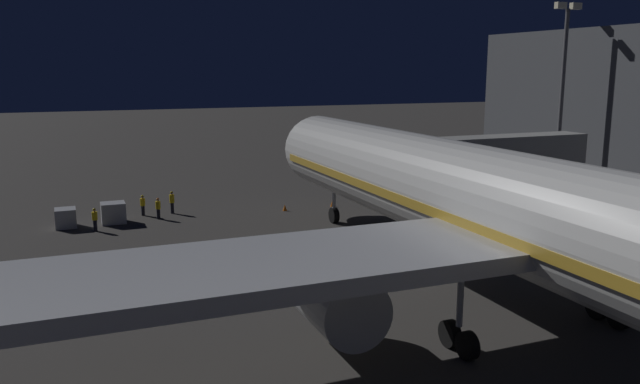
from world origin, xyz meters
name	(u,v)px	position (x,y,z in m)	size (l,w,h in m)	color
ground_plane	(408,264)	(0.00, 0.00, 0.00)	(320.00, 320.00, 0.00)	#383533
airliner_at_gate	(530,219)	(0.00, 10.67, 5.28)	(48.92, 57.41, 18.37)	silver
jet_bridge	(470,154)	(-9.96, -8.05, 5.39)	(18.06, 3.40, 6.93)	#9E9E99
apron_floodlight_mast	(563,84)	(-25.50, -15.50, 10.43)	(2.90, 0.50, 17.98)	#59595E
baggage_container_near_belt	(66,218)	(19.52, -17.89, 0.73)	(1.51, 1.62, 1.45)	#B7BABF
baggage_container_mid_row	(113,213)	(16.05, -17.96, 0.81)	(1.82, 1.59, 1.63)	#B7BABF
ground_crew_near_nose_gear	(158,207)	(12.60, -18.01, 0.95)	(0.40, 0.40, 1.74)	black
ground_crew_by_belt_loader	(143,204)	(13.61, -19.74, 0.95)	(0.40, 0.40, 1.72)	black
ground_crew_marshaller_fwd	(172,201)	(11.25, -19.61, 1.04)	(0.40, 0.40, 1.89)	black
ground_crew_under_port_wing	(95,219)	(17.51, -15.80, 0.97)	(0.40, 0.40, 1.76)	black
traffic_cone_nose_port	(332,204)	(-2.20, -17.07, 0.28)	(0.36, 0.36, 0.55)	orange
traffic_cone_nose_starboard	(285,208)	(2.20, -17.07, 0.28)	(0.36, 0.36, 0.55)	orange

